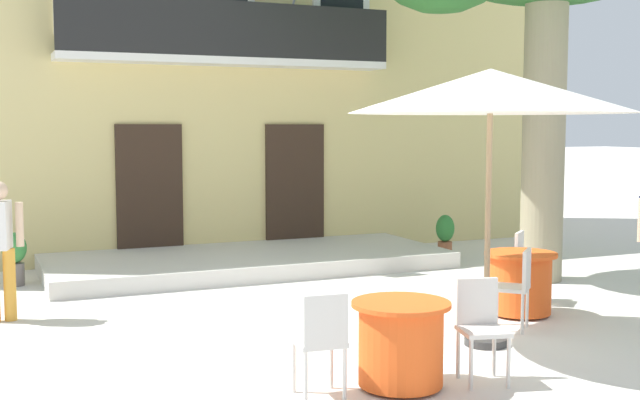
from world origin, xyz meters
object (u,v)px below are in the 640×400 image
(cafe_umbrella, at_px, (490,92))
(cafe_chair_middle_1, at_px, (322,337))
(cafe_table_near_tree, at_px, (520,283))
(cafe_chair_near_tree_0, at_px, (527,261))
(pedestrian_mid_plaza, at_px, (0,243))
(cafe_chair_middle_0, at_px, (480,322))
(ground_planter_left, at_px, (14,256))
(cafe_chair_near_tree_1, at_px, (517,283))
(cafe_table_middle, at_px, (401,343))
(ground_planter_right, at_px, (445,234))

(cafe_umbrella, bearing_deg, cafe_chair_middle_1, -159.21)
(cafe_table_near_tree, height_order, cafe_umbrella, cafe_umbrella)
(cafe_chair_near_tree_0, height_order, pedestrian_mid_plaza, pedestrian_mid_plaza)
(cafe_chair_near_tree_0, distance_m, cafe_chair_middle_1, 4.58)
(cafe_chair_near_tree_0, height_order, cafe_chair_middle_1, same)
(cafe_table_near_tree, distance_m, cafe_chair_middle_0, 2.70)
(cafe_chair_near_tree_0, height_order, ground_planter_left, cafe_chair_near_tree_0)
(cafe_chair_near_tree_0, distance_m, cafe_umbrella, 3.08)
(cafe_chair_near_tree_1, height_order, cafe_table_middle, cafe_chair_near_tree_1)
(cafe_table_near_tree, distance_m, ground_planter_left, 7.00)
(cafe_chair_near_tree_1, bearing_deg, pedestrian_mid_plaza, 152.68)
(cafe_umbrella, bearing_deg, pedestrian_mid_plaza, 145.83)
(cafe_table_near_tree, height_order, cafe_chair_near_tree_1, cafe_chair_near_tree_1)
(cafe_chair_near_tree_1, distance_m, cafe_umbrella, 2.22)
(cafe_chair_near_tree_1, bearing_deg, cafe_chair_middle_1, -156.96)
(cafe_chair_middle_0, distance_m, pedestrian_mid_plaza, 5.60)
(cafe_chair_middle_1, distance_m, ground_planter_right, 7.61)
(cafe_table_near_tree, distance_m, cafe_table_middle, 3.20)
(cafe_chair_middle_1, xyz_separation_m, pedestrian_mid_plaza, (-2.34, 3.95, 0.40))
(cafe_chair_near_tree_1, distance_m, cafe_chair_middle_1, 3.17)
(cafe_table_near_tree, bearing_deg, cafe_table_middle, -145.72)
(cafe_table_middle, distance_m, pedestrian_mid_plaza, 5.04)
(cafe_chair_middle_0, distance_m, ground_planter_left, 7.21)
(cafe_chair_middle_1, relative_size, pedestrian_mid_plaza, 0.56)
(cafe_chair_near_tree_0, relative_size, cafe_chair_near_tree_1, 1.00)
(cafe_table_middle, bearing_deg, cafe_umbrella, 29.56)
(ground_planter_left, relative_size, pedestrian_mid_plaza, 0.47)
(cafe_chair_near_tree_0, relative_size, ground_planter_right, 1.24)
(cafe_table_near_tree, distance_m, cafe_umbrella, 2.69)
(cafe_chair_near_tree_1, xyz_separation_m, cafe_umbrella, (-0.68, -0.39, 2.08))
(cafe_chair_middle_0, xyz_separation_m, cafe_chair_middle_1, (-1.50, 0.10, 0.00))
(ground_planter_left, bearing_deg, cafe_table_near_tree, -38.16)
(cafe_table_near_tree, bearing_deg, ground_planter_left, 141.84)
(cafe_umbrella, bearing_deg, cafe_table_near_tree, 39.57)
(cafe_table_middle, bearing_deg, cafe_chair_near_tree_1, 29.67)
(pedestrian_mid_plaza, bearing_deg, cafe_table_middle, -51.87)
(cafe_chair_near_tree_1, height_order, cafe_umbrella, cafe_umbrella)
(pedestrian_mid_plaza, bearing_deg, cafe_chair_middle_0, -46.56)
(cafe_chair_middle_0, xyz_separation_m, ground_planter_right, (3.38, 5.94, -0.12))
(cafe_table_middle, relative_size, cafe_umbrella, 0.30)
(cafe_table_near_tree, relative_size, cafe_umbrella, 0.30)
(cafe_chair_middle_1, height_order, ground_planter_left, cafe_chair_middle_1)
(cafe_chair_middle_1, distance_m, cafe_umbrella, 3.17)
(cafe_chair_near_tree_1, height_order, pedestrian_mid_plaza, pedestrian_mid_plaza)
(cafe_table_middle, bearing_deg, cafe_chair_middle_1, -179.32)
(cafe_chair_near_tree_0, bearing_deg, cafe_table_middle, -143.43)
(cafe_table_near_tree, xyz_separation_m, cafe_table_middle, (-2.65, -1.80, 0.00))
(cafe_table_near_tree, height_order, cafe_chair_near_tree_0, cafe_chair_near_tree_0)
(cafe_chair_near_tree_1, height_order, cafe_chair_middle_1, same)
(cafe_chair_near_tree_0, bearing_deg, cafe_table_near_tree, -133.62)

